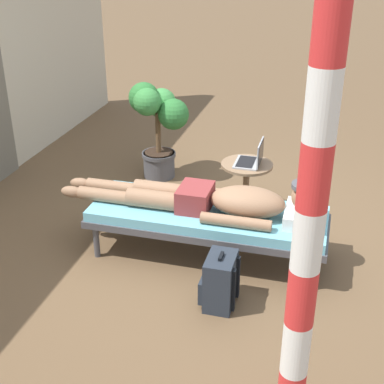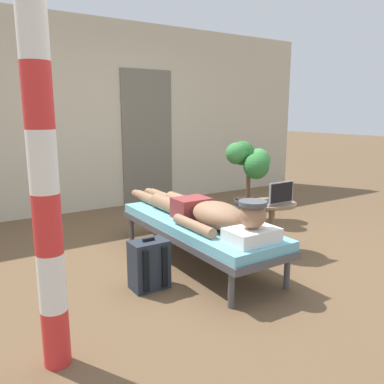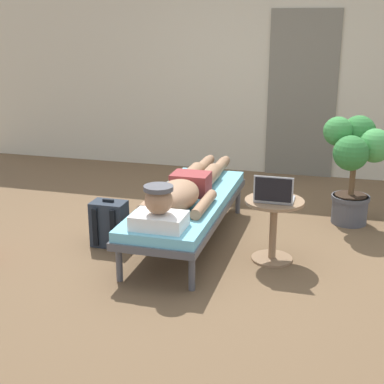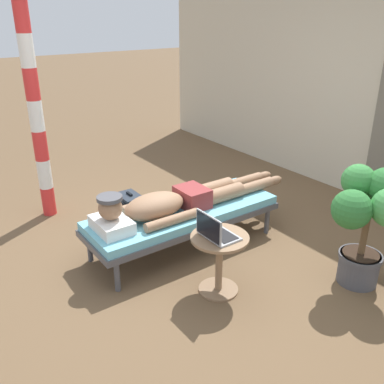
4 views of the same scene
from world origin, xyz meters
TOP-DOWN VIEW (x-y plane):
  - ground_plane at (0.00, 0.00)m, footprint 40.00×40.00m
  - house_wall_back at (-0.21, 2.67)m, footprint 7.60×0.20m
  - house_door_panel at (0.54, 2.56)m, footprint 0.84×0.03m
  - lounge_chair at (-0.21, 0.04)m, footprint 0.67×1.96m
  - person_reclining at (-0.21, -0.06)m, footprint 0.53×2.17m
  - side_table at (0.57, -0.14)m, footprint 0.48×0.48m
  - laptop at (0.57, -0.19)m, footprint 0.31×0.24m
  - backpack at (-0.85, -0.21)m, footprint 0.30×0.26m
  - potted_plant at (1.19, 0.93)m, footprint 0.64×0.67m

SIDE VIEW (x-z plane):
  - ground_plane at x=0.00m, z-range 0.00..0.00m
  - backpack at x=-0.85m, z-range -0.02..0.41m
  - lounge_chair at x=-0.21m, z-range 0.14..0.56m
  - side_table at x=0.57m, z-range 0.09..0.62m
  - person_reclining at x=-0.21m, z-range 0.36..0.68m
  - laptop at x=0.57m, z-range 0.47..0.69m
  - potted_plant at x=1.19m, z-range 0.14..1.18m
  - house_door_panel at x=0.54m, z-range 0.00..2.04m
  - house_wall_back at x=-0.21m, z-range 0.00..2.70m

